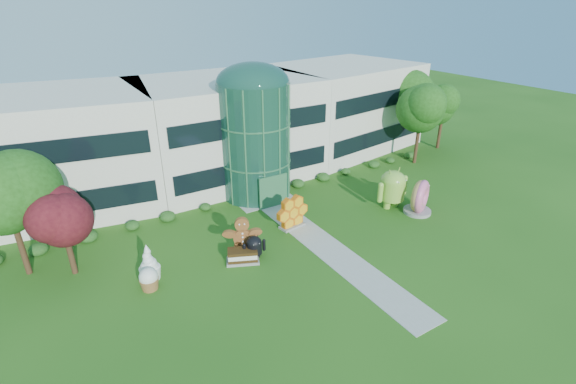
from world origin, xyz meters
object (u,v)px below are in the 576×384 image
donut (419,197)px  gingerbread (242,235)px  android_black (254,246)px  android_green (393,186)px

donut → gingerbread: 14.92m
android_black → gingerbread: gingerbread is taller
gingerbread → android_black: bearing=-46.7°
android_black → donut: bearing=2.5°
donut → android_green: bearing=91.9°
android_black → gingerbread: 1.14m
android_black → gingerbread: bearing=117.3°
android_green → android_black: android_green is taller
android_green → gingerbread: (-13.68, 0.24, -0.52)m
android_green → android_black: 13.37m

